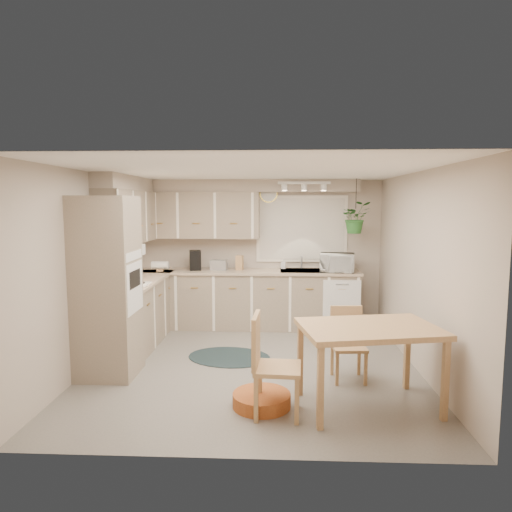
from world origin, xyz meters
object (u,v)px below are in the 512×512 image
(dining_table, at_px, (368,367))
(chair_back, at_px, (349,345))
(pet_bed, at_px, (262,400))
(microwave, at_px, (337,261))
(chair_left, at_px, (278,365))
(braided_rug, at_px, (229,357))

(dining_table, distance_m, chair_back, 0.70)
(pet_bed, xyz_separation_m, microwave, (1.10, 2.85, 1.05))
(chair_back, relative_size, pet_bed, 1.43)
(chair_left, distance_m, microwave, 3.22)
(braided_rug, bearing_deg, microwave, 41.72)
(braided_rug, xyz_separation_m, microwave, (1.58, 1.40, 1.11))
(dining_table, bearing_deg, chair_left, -167.17)
(chair_back, height_order, microwave, microwave)
(braided_rug, relative_size, microwave, 2.06)
(braided_rug, bearing_deg, pet_bed, -71.84)
(braided_rug, height_order, pet_bed, pet_bed)
(braided_rug, bearing_deg, dining_table, -42.69)
(chair_left, xyz_separation_m, microwave, (0.94, 3.02, 0.63))
(braided_rug, height_order, microwave, microwave)
(dining_table, xyz_separation_m, chair_back, (-0.08, 0.69, 0.00))
(braided_rug, relative_size, pet_bed, 1.88)
(chair_back, relative_size, braided_rug, 0.76)
(pet_bed, bearing_deg, dining_table, 2.17)
(dining_table, height_order, microwave, microwave)
(chair_back, distance_m, braided_rug, 1.66)
(chair_left, distance_m, pet_bed, 0.48)
(braided_rug, distance_m, pet_bed, 1.52)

